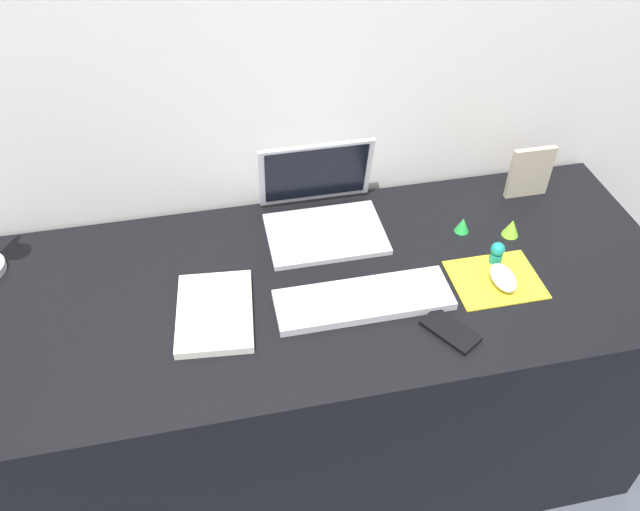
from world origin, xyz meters
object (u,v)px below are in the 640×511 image
(picture_frame, at_px, (530,172))
(toy_figurine_green, at_px, (462,225))
(toy_figurine_teal, at_px, (497,253))
(keyboard, at_px, (364,300))
(notebook_pad, at_px, (215,312))
(laptop, at_px, (321,206))
(cell_phone, at_px, (450,331))
(mouse, at_px, (503,278))
(toy_figurine_lime, at_px, (511,228))

(picture_frame, bearing_deg, toy_figurine_green, -153.66)
(toy_figurine_teal, bearing_deg, toy_figurine_green, 105.32)
(keyboard, relative_size, toy_figurine_teal, 6.49)
(picture_frame, xyz_separation_m, toy_figurine_green, (-0.23, -0.11, -0.05))
(notebook_pad, height_order, toy_figurine_teal, toy_figurine_teal)
(laptop, distance_m, cell_phone, 0.48)
(keyboard, height_order, mouse, mouse)
(cell_phone, xyz_separation_m, picture_frame, (0.38, 0.44, 0.07))
(mouse, relative_size, toy_figurine_teal, 1.52)
(laptop, xyz_separation_m, toy_figurine_lime, (0.47, -0.15, -0.03))
(laptop, bearing_deg, mouse, -39.92)
(cell_phone, relative_size, notebook_pad, 0.53)
(keyboard, bearing_deg, mouse, -1.28)
(keyboard, distance_m, toy_figurine_teal, 0.36)
(picture_frame, xyz_separation_m, toy_figurine_teal, (-0.19, -0.25, -0.04))
(mouse, relative_size, toy_figurine_lime, 1.99)
(laptop, xyz_separation_m, mouse, (0.38, -0.31, -0.03))
(laptop, relative_size, keyboard, 0.73)
(picture_frame, bearing_deg, toy_figurine_teal, -128.23)
(toy_figurine_teal, relative_size, toy_figurine_lime, 1.31)
(picture_frame, distance_m, toy_figurine_green, 0.26)
(laptop, xyz_separation_m, picture_frame, (0.58, 0.00, 0.02))
(mouse, distance_m, picture_frame, 0.38)
(notebook_pad, bearing_deg, mouse, 2.22)
(mouse, distance_m, notebook_pad, 0.68)
(toy_figurine_teal, bearing_deg, mouse, -100.15)
(keyboard, distance_m, cell_phone, 0.21)
(keyboard, bearing_deg, toy_figurine_lime, 19.96)
(toy_figurine_teal, relative_size, toy_figurine_green, 1.51)
(mouse, xyz_separation_m, picture_frame, (0.21, 0.32, 0.05))
(toy_figurine_lime, xyz_separation_m, toy_figurine_green, (-0.12, 0.04, -0.00))
(cell_phone, bearing_deg, notebook_pad, 130.87)
(mouse, xyz_separation_m, cell_phone, (-0.17, -0.12, -0.02))
(laptop, distance_m, toy_figurine_teal, 0.46)
(picture_frame, bearing_deg, laptop, -179.53)
(mouse, xyz_separation_m, toy_figurine_green, (-0.02, 0.21, -0.00))
(picture_frame, height_order, toy_figurine_teal, picture_frame)
(laptop, xyz_separation_m, keyboard, (0.04, -0.31, -0.04))
(cell_phone, height_order, notebook_pad, notebook_pad)
(mouse, distance_m, cell_phone, 0.21)
(mouse, xyz_separation_m, toy_figurine_lime, (0.09, 0.17, 0.00))
(picture_frame, distance_m, toy_figurine_teal, 0.32)
(laptop, distance_m, notebook_pad, 0.41)
(cell_phone, height_order, toy_figurine_lime, toy_figurine_lime)
(toy_figurine_lime, bearing_deg, picture_frame, 53.85)
(toy_figurine_green, bearing_deg, mouse, -83.56)
(mouse, bearing_deg, notebook_pad, 176.77)
(keyboard, xyz_separation_m, toy_figurine_green, (0.32, 0.20, 0.01))
(keyboard, distance_m, toy_figurine_green, 0.37)
(keyboard, bearing_deg, cell_phone, -37.06)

